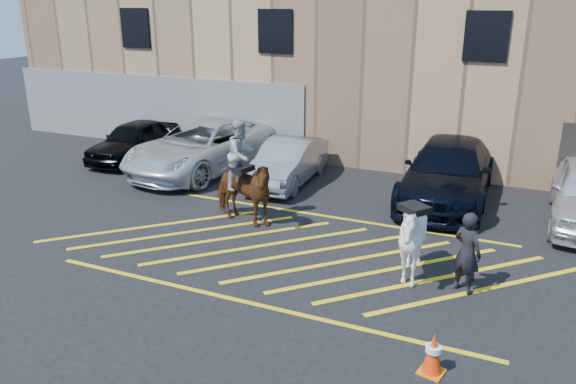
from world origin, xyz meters
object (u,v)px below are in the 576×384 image
at_px(car_white_pickup, 203,146).
at_px(car_silver_sedan, 287,162).
at_px(traffic_cone, 433,353).
at_px(car_black_suv, 134,140).
at_px(saddled_white, 412,240).
at_px(handler, 467,252).
at_px(car_blue_suv, 448,171).
at_px(mounted_bay, 242,183).

relative_size(car_white_pickup, car_silver_sedan, 1.45).
bearing_deg(traffic_cone, car_white_pickup, 138.69).
height_order(car_black_suv, saddled_white, saddled_white).
height_order(car_silver_sedan, handler, handler).
distance_m(car_black_suv, car_white_pickup, 3.10).
distance_m(car_black_suv, handler, 13.63).
xyz_separation_m(car_blue_suv, handler, (1.22, -5.60, 0.00)).
relative_size(car_white_pickup, traffic_cone, 8.46).
bearing_deg(saddled_white, car_white_pickup, 147.94).
bearing_deg(car_white_pickup, car_blue_suv, 10.17).
height_order(car_white_pickup, car_blue_suv, car_white_pickup).
bearing_deg(handler, mounted_bay, 16.12).
distance_m(car_blue_suv, saddled_white, 5.60).
bearing_deg(car_silver_sedan, car_blue_suv, 2.92).
height_order(car_black_suv, handler, handler).
relative_size(car_black_suv, saddled_white, 1.92).
bearing_deg(car_blue_suv, car_black_suv, 179.80).
bearing_deg(car_blue_suv, car_white_pickup, -178.49).
bearing_deg(car_white_pickup, handler, -21.49).
distance_m(handler, traffic_cone, 3.01).
bearing_deg(car_silver_sedan, car_black_suv, 174.24).
distance_m(handler, saddled_white, 1.12).
height_order(car_black_suv, mounted_bay, mounted_bay).
bearing_deg(car_black_suv, handler, -25.15).
distance_m(car_silver_sedan, handler, 8.02).
distance_m(car_white_pickup, car_silver_sedan, 3.24).
xyz_separation_m(car_black_suv, traffic_cone, (12.41, -8.38, -0.36)).
distance_m(car_silver_sedan, mounted_bay, 3.71).
relative_size(car_silver_sedan, saddled_white, 1.92).
distance_m(car_black_suv, traffic_cone, 14.97).
bearing_deg(mounted_bay, car_black_suv, 149.08).
height_order(car_silver_sedan, traffic_cone, car_silver_sedan).
bearing_deg(mounted_bay, car_blue_suv, 42.00).
bearing_deg(car_black_suv, car_white_pickup, -5.31).
relative_size(car_white_pickup, mounted_bay, 2.20).
height_order(car_black_suv, traffic_cone, car_black_suv).
xyz_separation_m(car_blue_suv, saddled_white, (0.11, -5.59, 0.07)).
distance_m(mounted_bay, traffic_cone, 7.28).
bearing_deg(handler, saddled_white, 29.30).
relative_size(car_white_pickup, car_blue_suv, 1.05).
bearing_deg(traffic_cone, handler, 87.91).
xyz_separation_m(car_blue_suv, mounted_bay, (-4.64, -4.18, 0.28)).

